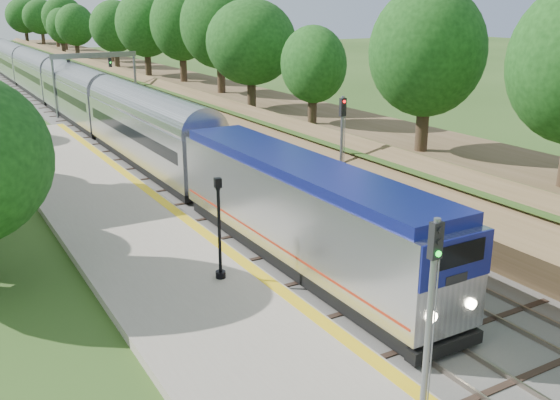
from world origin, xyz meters
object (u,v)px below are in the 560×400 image
signal_gantry (95,67)px  lamppost_far (219,234)px  signal_farside (342,140)px  train (39,78)px  signal_platform (431,299)px

signal_gantry → lamppost_far: signal_gantry is taller
signal_gantry → signal_farside: bearing=-84.2°
train → signal_farside: bearing=-83.4°
signal_platform → signal_gantry: bearing=84.2°
lamppost_far → signal_farside: signal_farside is taller
signal_gantry → signal_platform: bearing=-95.8°
train → signal_farside: signal_farside is taller
lamppost_far → signal_platform: bearing=-84.9°
train → signal_platform: 70.20m
lamppost_far → train: bearing=86.3°
lamppost_far → signal_platform: signal_platform is taller
signal_platform → train: bearing=87.6°
signal_farside → lamppost_far: bearing=-149.3°
train → signal_farside: 54.02m
train → signal_platform: bearing=-92.4°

